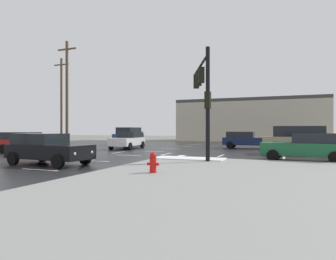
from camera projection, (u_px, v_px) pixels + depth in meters
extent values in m
plane|color=slate|center=(142.00, 153.00, 22.58)|extent=(120.00, 120.00, 0.00)
cube|color=#232326|center=(142.00, 153.00, 22.58)|extent=(44.00, 44.00, 0.02)
cube|color=white|center=(189.00, 158.00, 17.02)|extent=(4.00, 1.60, 0.06)
cube|color=silver|center=(40.00, 170.00, 13.28)|extent=(2.00, 0.15, 0.01)
cube|color=silver|center=(94.00, 161.00, 17.00)|extent=(2.00, 0.15, 0.01)
cube|color=silver|center=(129.00, 155.00, 20.72)|extent=(2.00, 0.15, 0.01)
cube|color=silver|center=(153.00, 151.00, 24.44)|extent=(2.00, 0.15, 0.01)
cube|color=silver|center=(170.00, 149.00, 28.16)|extent=(2.00, 0.15, 0.01)
cube|color=silver|center=(184.00, 146.00, 31.88)|extent=(2.00, 0.15, 0.01)
cube|color=silver|center=(195.00, 145.00, 35.60)|extent=(2.00, 0.15, 0.01)
cube|color=silver|center=(203.00, 143.00, 39.31)|extent=(2.00, 0.15, 0.01)
cube|color=silver|center=(6.00, 149.00, 27.74)|extent=(0.15, 2.00, 0.01)
cube|color=silver|center=(39.00, 150.00, 26.26)|extent=(0.15, 2.00, 0.01)
cube|color=silver|center=(76.00, 151.00, 24.79)|extent=(0.15, 2.00, 0.01)
cube|color=silver|center=(118.00, 152.00, 23.32)|extent=(0.15, 2.00, 0.01)
cube|color=silver|center=(166.00, 154.00, 21.84)|extent=(0.15, 2.00, 0.01)
cube|color=silver|center=(221.00, 156.00, 20.37)|extent=(0.15, 2.00, 0.01)
cube|color=silver|center=(284.00, 158.00, 18.90)|extent=(0.15, 2.00, 0.01)
cube|color=silver|center=(164.00, 160.00, 17.57)|extent=(0.45, 7.00, 0.01)
cylinder|color=black|center=(208.00, 104.00, 15.74)|extent=(0.22, 0.22, 6.00)
cylinder|color=black|center=(201.00, 66.00, 18.47)|extent=(2.28, 5.07, 0.14)
cube|color=black|center=(201.00, 75.00, 18.19)|extent=(0.44, 0.40, 0.95)
sphere|color=red|center=(201.00, 71.00, 18.35)|extent=(0.20, 0.20, 0.20)
cube|color=black|center=(199.00, 78.00, 19.42)|extent=(0.44, 0.40, 0.95)
sphere|color=red|center=(198.00, 74.00, 19.58)|extent=(0.20, 0.20, 0.20)
cube|color=black|center=(196.00, 81.00, 20.65)|extent=(0.44, 0.40, 0.95)
sphere|color=red|center=(196.00, 78.00, 20.81)|extent=(0.20, 0.20, 0.20)
cube|color=black|center=(208.00, 100.00, 15.74)|extent=(0.28, 0.36, 0.90)
cylinder|color=red|center=(153.00, 165.00, 11.58)|extent=(0.26, 0.26, 0.60)
sphere|color=red|center=(153.00, 155.00, 11.58)|extent=(0.25, 0.25, 0.25)
cylinder|color=red|center=(149.00, 164.00, 11.65)|extent=(0.12, 0.11, 0.11)
cylinder|color=red|center=(157.00, 164.00, 11.52)|extent=(0.12, 0.11, 0.11)
cube|color=#BCB29E|center=(250.00, 122.00, 47.88)|extent=(22.40, 8.00, 6.07)
cube|color=#3F3D3A|center=(250.00, 101.00, 47.88)|extent=(22.40, 8.00, 0.50)
cube|color=#B21919|center=(28.00, 144.00, 22.93)|extent=(4.60, 2.06, 0.70)
cube|color=black|center=(21.00, 136.00, 23.14)|extent=(2.57, 1.80, 0.55)
cylinder|color=black|center=(53.00, 148.00, 23.31)|extent=(0.67, 0.26, 0.66)
cylinder|color=black|center=(36.00, 150.00, 21.60)|extent=(0.67, 0.26, 0.66)
cylinder|color=black|center=(21.00, 148.00, 24.27)|extent=(0.67, 0.26, 0.66)
cylinder|color=black|center=(3.00, 149.00, 22.56)|extent=(0.67, 0.26, 0.66)
sphere|color=white|center=(57.00, 144.00, 22.79)|extent=(0.18, 0.18, 0.18)
sphere|color=white|center=(47.00, 145.00, 21.69)|extent=(0.18, 0.18, 0.18)
cube|color=black|center=(49.00, 151.00, 15.14)|extent=(4.64, 2.17, 0.70)
cube|color=black|center=(40.00, 139.00, 15.44)|extent=(2.61, 1.86, 0.55)
cylinder|color=black|center=(85.00, 158.00, 15.26)|extent=(0.68, 0.28, 0.66)
cylinder|color=black|center=(58.00, 161.00, 13.65)|extent=(0.68, 0.28, 0.66)
cylinder|color=black|center=(43.00, 156.00, 16.62)|extent=(0.68, 0.28, 0.66)
cylinder|color=black|center=(13.00, 159.00, 15.01)|extent=(0.68, 0.28, 0.66)
sphere|color=white|center=(91.00, 152.00, 14.67)|extent=(0.18, 0.18, 0.18)
sphere|color=white|center=(74.00, 154.00, 13.64)|extent=(0.18, 0.18, 0.18)
cube|color=#195933|center=(303.00, 149.00, 16.96)|extent=(4.64, 2.19, 0.70)
cube|color=black|center=(317.00, 138.00, 16.65)|extent=(2.61, 1.87, 0.55)
cylinder|color=black|center=(273.00, 155.00, 16.84)|extent=(0.68, 0.28, 0.66)
cylinder|color=black|center=(277.00, 153.00, 18.45)|extent=(0.68, 0.28, 0.66)
cylinder|color=black|center=(335.00, 158.00, 15.47)|extent=(0.68, 0.28, 0.66)
cylinder|color=black|center=(334.00, 155.00, 17.07)|extent=(0.68, 0.28, 0.66)
sphere|color=white|center=(262.00, 149.00, 17.43)|extent=(0.18, 0.18, 0.18)
sphere|color=white|center=(265.00, 147.00, 18.46)|extent=(0.18, 0.18, 0.18)
cube|color=white|center=(127.00, 141.00, 27.73)|extent=(2.24, 4.66, 0.70)
cube|color=black|center=(130.00, 135.00, 28.38)|extent=(1.90, 2.63, 0.55)
cylinder|color=black|center=(130.00, 146.00, 26.01)|extent=(0.28, 0.68, 0.66)
cylinder|color=black|center=(111.00, 146.00, 26.51)|extent=(0.28, 0.68, 0.66)
cylinder|color=black|center=(142.00, 145.00, 28.96)|extent=(0.28, 0.68, 0.66)
cylinder|color=black|center=(125.00, 144.00, 29.45)|extent=(0.28, 0.68, 0.66)
sphere|color=white|center=(123.00, 143.00, 25.46)|extent=(0.18, 0.18, 0.18)
sphere|color=white|center=(111.00, 142.00, 25.77)|extent=(0.18, 0.18, 0.18)
cube|color=navy|center=(129.00, 138.00, 35.42)|extent=(2.36, 4.95, 0.95)
cube|color=black|center=(129.00, 131.00, 35.41)|extent=(2.08, 3.50, 0.75)
cylinder|color=black|center=(131.00, 143.00, 33.57)|extent=(0.28, 0.68, 0.66)
cylinder|color=black|center=(115.00, 142.00, 34.13)|extent=(0.28, 0.68, 0.66)
cylinder|color=black|center=(142.00, 141.00, 36.70)|extent=(0.28, 0.68, 0.66)
cylinder|color=black|center=(127.00, 141.00, 37.26)|extent=(0.28, 0.68, 0.66)
sphere|color=white|center=(125.00, 138.00, 32.99)|extent=(0.18, 0.18, 0.18)
sphere|color=white|center=(115.00, 138.00, 33.34)|extent=(0.18, 0.18, 0.18)
cube|color=tan|center=(298.00, 143.00, 21.38)|extent=(4.89, 2.18, 0.95)
cube|color=black|center=(298.00, 131.00, 21.38)|extent=(3.44, 1.95, 0.75)
cylinder|color=black|center=(274.00, 150.00, 20.99)|extent=(0.67, 0.25, 0.66)
cylinder|color=black|center=(274.00, 149.00, 22.83)|extent=(0.67, 0.25, 0.66)
cylinder|color=black|center=(326.00, 151.00, 19.93)|extent=(0.67, 0.25, 0.66)
cylinder|color=black|center=(321.00, 150.00, 21.78)|extent=(0.67, 0.25, 0.66)
sphere|color=white|center=(263.00, 143.00, 21.55)|extent=(0.18, 0.18, 0.18)
sphere|color=white|center=(264.00, 142.00, 22.73)|extent=(0.18, 0.18, 0.18)
cube|color=#141E47|center=(248.00, 141.00, 28.32)|extent=(4.51, 1.82, 0.70)
cube|color=black|center=(241.00, 135.00, 28.56)|extent=(2.48, 1.66, 0.55)
cylinder|color=black|center=(265.00, 145.00, 28.60)|extent=(0.66, 0.22, 0.66)
cylinder|color=black|center=(264.00, 146.00, 26.92)|extent=(0.66, 0.22, 0.66)
cylinder|color=black|center=(233.00, 144.00, 29.71)|extent=(0.66, 0.22, 0.66)
cylinder|color=black|center=(230.00, 145.00, 28.04)|extent=(0.66, 0.22, 0.66)
sphere|color=white|center=(273.00, 141.00, 28.05)|extent=(0.18, 0.18, 0.18)
sphere|color=white|center=(272.00, 142.00, 26.98)|extent=(0.18, 0.18, 0.18)
cylinder|color=brown|center=(67.00, 94.00, 30.19)|extent=(0.28, 0.28, 10.69)
cube|color=brown|center=(67.00, 49.00, 30.19)|extent=(2.20, 0.14, 0.14)
cylinder|color=brown|center=(61.00, 101.00, 38.15)|extent=(0.28, 0.28, 10.85)
cube|color=brown|center=(61.00, 65.00, 38.14)|extent=(2.20, 0.14, 0.14)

